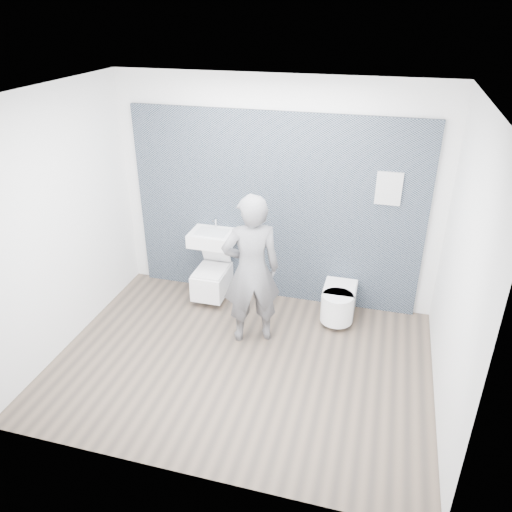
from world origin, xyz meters
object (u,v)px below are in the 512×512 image
(washbasin, at_px, (212,238))
(toilet_square, at_px, (212,279))
(visitor, at_px, (251,270))
(toilet_rounded, at_px, (338,302))

(washbasin, relative_size, toilet_square, 0.74)
(washbasin, bearing_deg, visitor, -46.24)
(toilet_square, bearing_deg, toilet_rounded, -1.85)
(washbasin, height_order, visitor, visitor)
(toilet_square, height_order, visitor, visitor)
(toilet_rounded, bearing_deg, washbasin, 175.55)
(toilet_rounded, bearing_deg, toilet_square, 178.15)
(washbasin, xyz_separation_m, toilet_rounded, (1.64, -0.13, -0.60))
(toilet_square, bearing_deg, visitor, -43.26)
(toilet_rounded, distance_m, visitor, 1.28)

